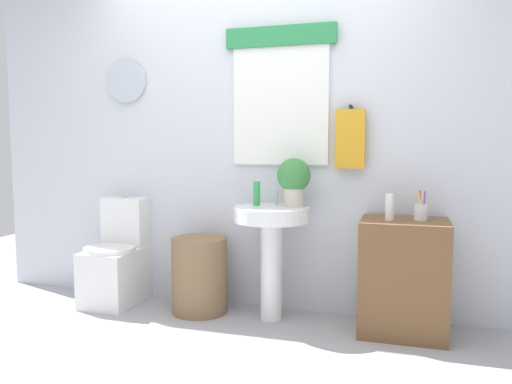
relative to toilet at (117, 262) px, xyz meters
name	(u,v)px	position (x,y,z in m)	size (l,w,h in m)	color
ground_plane	(199,368)	(1.05, -0.89, -0.31)	(8.00, 8.00, 0.00)	#A3A3A8
back_wall	(260,131)	(1.06, 0.26, 1.00)	(4.40, 0.18, 2.60)	silver
toilet	(117,262)	(0.00, 0.00, 0.00)	(0.38, 0.51, 0.81)	white
laundry_hamper	(199,275)	(0.69, -0.04, -0.04)	(0.40, 0.40, 0.54)	#846647
pedestal_sink	(271,235)	(1.23, -0.04, 0.28)	(0.52, 0.52, 0.78)	white
faucet	(276,198)	(1.23, 0.08, 0.53)	(0.03, 0.03, 0.10)	silver
wooden_cabinet	(403,277)	(2.10, -0.04, 0.06)	(0.54, 0.44, 0.73)	brown
soap_bottle	(257,193)	(1.11, 0.01, 0.56)	(0.05, 0.05, 0.17)	green
potted_plant	(294,178)	(1.37, 0.02, 0.67)	(0.23, 0.23, 0.33)	beige
lotion_bottle	(390,207)	(2.01, -0.08, 0.51)	(0.05, 0.05, 0.17)	white
toothbrush_cup	(421,212)	(2.20, -0.02, 0.48)	(0.08, 0.08, 0.19)	silver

